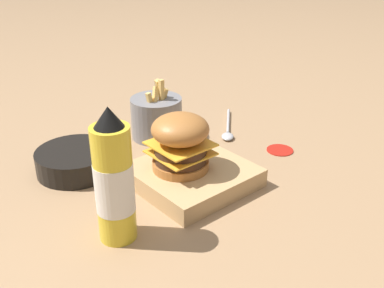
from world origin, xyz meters
name	(u,v)px	position (x,y,z in m)	size (l,w,h in m)	color
ground_plane	(189,205)	(0.00, 0.00, 0.00)	(6.00, 6.00, 0.00)	#9E7A56
serving_board	(192,176)	(-0.05, 0.05, 0.02)	(0.20, 0.21, 0.04)	tan
burger	(180,142)	(-0.06, 0.03, 0.09)	(0.11, 0.11, 0.11)	#AD6B33
ketchup_bottle	(114,182)	(-0.01, -0.15, 0.10)	(0.06, 0.06, 0.23)	yellow
fries_basket	(157,117)	(-0.27, 0.13, 0.05)	(0.12, 0.12, 0.14)	slate
side_bowl	(76,160)	(-0.25, -0.09, 0.02)	(0.16, 0.16, 0.05)	black
spoon	(228,131)	(-0.18, 0.27, 0.01)	(0.14, 0.15, 0.01)	#B2B2B7
ketchup_puddle	(280,150)	(-0.03, 0.30, 0.00)	(0.06, 0.06, 0.00)	#B21E14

